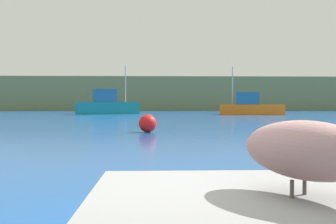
{
  "coord_description": "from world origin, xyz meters",
  "views": [
    {
      "loc": [
        0.03,
        -3.23,
        1.27
      ],
      "look_at": [
        0.55,
        12.23,
        0.89
      ],
      "focal_mm": 37.92,
      "sensor_mm": 36.0,
      "label": 1
    }
  ],
  "objects": [
    {
      "name": "hillside_backdrop",
      "position": [
        0.0,
        63.52,
        2.98
      ],
      "size": [
        140.0,
        11.27,
        5.96
      ],
      "primitive_type": "cube",
      "color": "#6B7A51",
      "rests_on": "ground"
    },
    {
      "name": "fishing_boat_orange",
      "position": [
        10.63,
        36.26,
        0.91
      ],
      "size": [
        7.25,
        3.23,
        5.4
      ],
      "rotation": [
        0.0,
        0.0,
        2.97
      ],
      "color": "orange",
      "rests_on": "ground"
    },
    {
      "name": "fishing_boat_teal",
      "position": [
        -5.83,
        39.26,
        1.08
      ],
      "size": [
        7.59,
        4.4,
        5.87
      ],
      "rotation": [
        0.0,
        0.0,
        0.35
      ],
      "color": "teal",
      "rests_on": "ground"
    },
    {
      "name": "mooring_buoy",
      "position": [
        -0.34,
        12.29,
        0.39
      ],
      "size": [
        0.78,
        0.78,
        0.78
      ],
      "primitive_type": "sphere",
      "color": "red",
      "rests_on": "ground"
    },
    {
      "name": "pelican",
      "position": [
        1.15,
        -0.65,
        0.93
      ],
      "size": [
        1.0,
        1.18,
        0.88
      ],
      "rotation": [
        0.0,
        0.0,
        -0.94
      ],
      "color": "gray",
      "rests_on": "pier_dock"
    }
  ]
}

